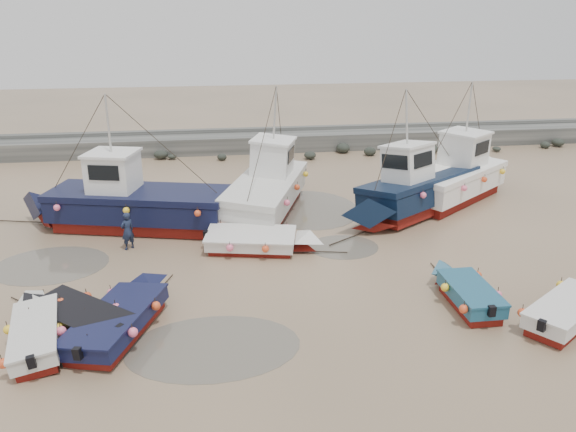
% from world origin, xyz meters
% --- Properties ---
extents(ground, '(120.00, 120.00, 0.00)m').
position_xyz_m(ground, '(0.00, 0.00, 0.00)').
color(ground, '#9B7C5E').
rests_on(ground, ground).
extents(seawall, '(60.00, 4.92, 1.50)m').
position_xyz_m(seawall, '(0.05, 21.99, 0.63)').
color(seawall, slate).
rests_on(seawall, ground).
extents(puddle_a, '(5.38, 5.38, 0.01)m').
position_xyz_m(puddle_a, '(-1.93, -3.16, 0.00)').
color(puddle_a, '#5A5449').
rests_on(puddle_a, ground).
extents(puddle_b, '(3.08, 3.08, 0.01)m').
position_xyz_m(puddle_b, '(3.82, 3.81, 0.00)').
color(puddle_b, '#5A5449').
rests_on(puddle_b, ground).
extents(puddle_c, '(4.57, 4.57, 0.01)m').
position_xyz_m(puddle_c, '(-8.34, 3.69, 0.00)').
color(puddle_c, '#5A5449').
rests_on(puddle_c, ground).
extents(puddle_d, '(5.25, 5.25, 0.01)m').
position_xyz_m(puddle_d, '(3.16, 8.91, 0.00)').
color(puddle_d, '#5A5449').
rests_on(puddle_d, ground).
extents(dinghy_0, '(2.22, 5.78, 1.43)m').
position_xyz_m(dinghy_0, '(-7.25, -2.12, 0.55)').
color(dinghy_0, maroon).
rests_on(dinghy_0, ground).
extents(dinghy_1, '(3.43, 6.34, 1.43)m').
position_xyz_m(dinghy_1, '(-4.76, -1.73, 0.54)').
color(dinghy_1, maroon).
rests_on(dinghy_1, ground).
extents(dinghy_2, '(1.86, 5.16, 1.43)m').
position_xyz_m(dinghy_2, '(6.90, -1.63, 0.57)').
color(dinghy_2, maroon).
rests_on(dinghy_2, ground).
extents(dinghy_3, '(5.28, 3.93, 1.43)m').
position_xyz_m(dinghy_3, '(9.83, -3.25, 0.55)').
color(dinghy_3, maroon).
rests_on(dinghy_3, ground).
extents(dinghy_4, '(4.90, 4.43, 1.43)m').
position_xyz_m(dinghy_4, '(-6.29, -1.44, 0.55)').
color(dinghy_4, maroon).
rests_on(dinghy_4, ground).
extents(dinghy_5, '(6.04, 2.79, 1.43)m').
position_xyz_m(dinghy_5, '(0.18, 3.92, 0.55)').
color(dinghy_5, maroon).
rests_on(dinghy_5, ground).
extents(cabin_boat_0, '(11.43, 5.18, 6.22)m').
position_xyz_m(cabin_boat_0, '(-5.73, 7.57, 1.30)').
color(cabin_boat_0, maroon).
rests_on(cabin_boat_0, ground).
extents(cabin_boat_1, '(5.61, 10.84, 6.22)m').
position_xyz_m(cabin_boat_1, '(1.10, 9.08, 1.31)').
color(cabin_boat_1, maroon).
rests_on(cabin_boat_1, ground).
extents(cabin_boat_2, '(9.21, 6.76, 6.22)m').
position_xyz_m(cabin_boat_2, '(8.24, 7.30, 1.34)').
color(cabin_boat_2, maroon).
rests_on(cabin_boat_2, ground).
extents(cabin_boat_3, '(8.81, 7.22, 6.22)m').
position_xyz_m(cabin_boat_3, '(11.50, 9.56, 1.34)').
color(cabin_boat_3, maroon).
rests_on(cabin_boat_3, ground).
extents(person, '(0.72, 0.69, 1.67)m').
position_xyz_m(person, '(-5.39, 4.92, 0.00)').
color(person, '#182139').
rests_on(person, ground).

